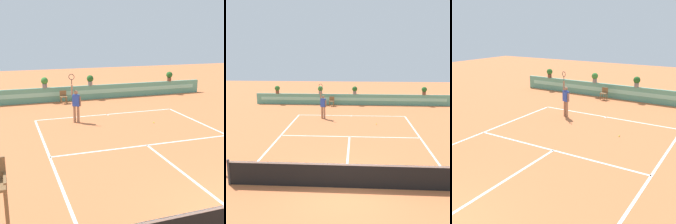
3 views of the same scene
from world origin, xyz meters
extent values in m
plane|color=#C66B3D|center=(0.00, 6.00, 0.00)|extent=(60.00, 60.00, 0.00)
cube|color=white|center=(0.00, 11.89, 0.00)|extent=(8.22, 0.10, 0.01)
cube|color=white|center=(0.00, 6.40, 0.00)|extent=(8.22, 0.10, 0.01)
cube|color=white|center=(0.00, 3.20, 0.00)|extent=(0.10, 6.40, 0.01)
cube|color=white|center=(-4.11, 5.95, 0.00)|extent=(0.10, 11.89, 0.01)
cube|color=white|center=(4.11, 5.95, 0.00)|extent=(0.10, 11.89, 0.01)
cube|color=white|center=(0.00, 11.79, 0.00)|extent=(0.10, 0.20, 0.01)
cube|color=#599E84|center=(0.00, 16.39, 0.50)|extent=(18.00, 0.20, 1.00)
cube|color=#87CCB2|center=(0.00, 16.29, 0.55)|extent=(17.10, 0.01, 0.28)
cylinder|color=brown|center=(-2.03, 15.41, 0.23)|extent=(0.05, 0.05, 0.45)
cylinder|color=brown|center=(-1.68, 15.41, 0.23)|extent=(0.05, 0.05, 0.45)
cylinder|color=brown|center=(-2.03, 15.77, 0.23)|extent=(0.05, 0.05, 0.45)
cylinder|color=brown|center=(-1.68, 15.77, 0.23)|extent=(0.05, 0.05, 0.45)
cube|color=brown|center=(-1.85, 15.59, 0.47)|extent=(0.44, 0.44, 0.04)
cube|color=brown|center=(-1.85, 15.79, 0.67)|extent=(0.44, 0.04, 0.36)
cylinder|color=#9E7051|center=(-1.97, 10.75, 0.45)|extent=(0.14, 0.14, 0.90)
cylinder|color=#9E7051|center=(-2.15, 10.84, 0.45)|extent=(0.14, 0.14, 0.90)
cube|color=#2D4CB7|center=(-2.06, 10.80, 1.20)|extent=(0.42, 0.35, 0.60)
sphere|color=#9E7051|center=(-2.06, 10.80, 1.63)|extent=(0.22, 0.22, 0.22)
cylinder|color=#9E7051|center=(-2.24, 10.88, 1.75)|extent=(0.09, 0.09, 0.55)
cylinder|color=black|center=(-2.24, 10.88, 2.17)|extent=(0.04, 0.04, 0.24)
torus|color=#262626|center=(-2.24, 10.88, 2.43)|extent=(0.30, 0.15, 0.31)
cylinder|color=#9E7051|center=(-1.86, 10.71, 1.15)|extent=(0.09, 0.09, 0.50)
sphere|color=#CCE033|center=(1.77, 9.36, 0.03)|extent=(0.07, 0.07, 0.07)
cylinder|color=gray|center=(-2.97, 16.39, 1.14)|extent=(0.32, 0.32, 0.28)
sphere|color=#387F33|center=(-2.97, 16.39, 1.48)|extent=(0.48, 0.48, 0.48)
cylinder|color=gray|center=(0.21, 16.39, 1.14)|extent=(0.32, 0.32, 0.28)
sphere|color=#235B23|center=(0.21, 16.39, 1.48)|extent=(0.48, 0.48, 0.48)
cylinder|color=brown|center=(-7.02, 16.39, 1.14)|extent=(0.32, 0.32, 0.28)
sphere|color=#2D6B28|center=(-7.02, 16.39, 1.48)|extent=(0.48, 0.48, 0.48)
camera|label=1|loc=(-5.53, -5.15, 4.67)|focal=50.93mm
camera|label=2|loc=(0.37, -9.81, 5.04)|focal=46.02mm
camera|label=3|loc=(6.28, -2.87, 4.99)|focal=46.48mm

